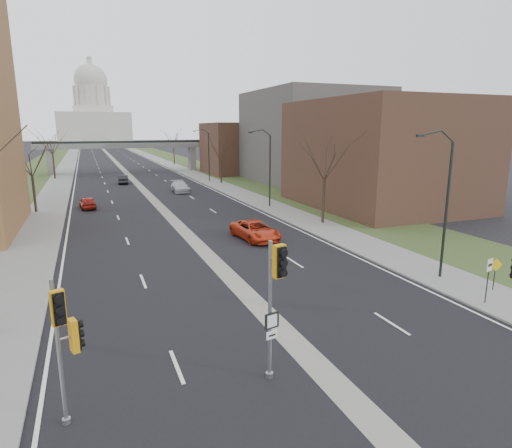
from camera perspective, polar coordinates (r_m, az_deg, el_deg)
ground at (r=17.26m, az=8.33°, el=-18.38°), size 700.00×700.00×0.00m
road_surface at (r=163.15m, az=-19.11°, el=8.78°), size 20.00×600.00×0.01m
median_strip at (r=163.15m, az=-19.11°, el=8.78°), size 1.20×600.00×0.02m
sidewalk_right at (r=164.15m, az=-14.88°, el=9.09°), size 4.00×600.00×0.12m
sidewalk_left at (r=163.03m, az=-23.36°, el=8.47°), size 4.00×600.00×0.12m
grass_verge_right at (r=164.97m, az=-12.79°, el=9.20°), size 8.00×600.00×0.10m
grass_verge_left at (r=163.31m, az=-25.48°, el=8.28°), size 8.00×600.00×0.10m
commercial_block_near at (r=51.63m, az=16.40°, el=8.91°), size 16.00×20.00×12.00m
commercial_block_mid at (r=73.88m, az=7.37°, el=11.43°), size 18.00×22.00×15.00m
commercial_block_far at (r=87.95m, az=-1.92°, el=10.06°), size 14.00×14.00×10.00m
pedestrian_bridge at (r=93.13m, az=-17.12°, el=9.56°), size 34.00×3.00×6.45m
capitol at (r=332.97m, az=-20.85°, el=13.45°), size 48.00×42.00×55.75m
streetlight_near at (r=26.45m, az=23.33°, el=7.47°), size 2.61×0.20×8.70m
streetlight_mid at (r=48.48m, az=0.99°, el=10.34°), size 2.61×0.20×8.70m
streetlight_far at (r=73.16m, az=-6.98°, el=11.00°), size 2.61×0.20×8.70m
tree_left_b at (r=51.09m, az=-27.93°, el=8.20°), size 6.75×6.75×8.81m
tree_left_c at (r=84.93m, az=-25.65°, el=10.14°), size 7.65×7.65×9.99m
tree_right_a at (r=40.44m, az=9.19°, el=9.28°), size 7.20×7.20×9.40m
tree_right_b at (r=70.86m, az=-4.74°, el=10.08°), size 6.30×6.30×8.22m
tree_right_c at (r=109.70m, az=-10.97°, el=11.40°), size 7.65×7.65×9.99m
signal_pole_left at (r=13.97m, az=-24.14°, el=-13.00°), size 0.78×1.03×4.68m
signal_pole_median at (r=14.71m, az=2.57°, el=-8.37°), size 0.65×0.86×5.14m
speed_limit_sign at (r=24.68m, az=28.59°, el=-5.72°), size 0.50×0.15×2.37m
warning_sign at (r=26.96m, az=29.28°, el=-5.33°), size 0.69×0.22×1.82m
car_left_near at (r=52.12m, az=-21.55°, el=2.69°), size 1.98×4.16×1.37m
car_left_far at (r=74.21m, az=-17.29°, el=5.72°), size 1.84×4.45×1.43m
car_right_near at (r=34.87m, az=-0.11°, el=-0.84°), size 3.07×5.67×1.51m
car_right_mid at (r=62.27m, az=-10.10°, el=4.92°), size 2.21×5.26×1.52m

